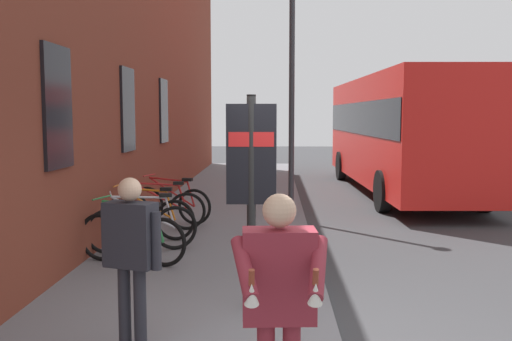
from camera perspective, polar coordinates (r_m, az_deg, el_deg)
The scene contains 13 objects.
ground at distance 11.62m, azimuth 10.13°, elevation -5.86°, with size 60.00×60.00×0.00m, color #38383A.
sidewalk_pavement at distance 13.50m, azimuth -2.77°, elevation -3.91°, with size 24.00×3.50×0.12m, color slate.
station_facade at distance 14.68m, azimuth -10.68°, elevation 11.55°, with size 22.00×0.65×7.67m.
bicycle_by_door at distance 8.50m, azimuth -12.46°, elevation -6.65°, with size 0.64×1.72×0.97m.
bicycle_nearest_sign at distance 9.19m, azimuth -11.38°, elevation -5.70°, with size 0.68×1.70×0.97m.
bicycle_under_window at distance 10.06m, azimuth -11.05°, elevation -4.71°, with size 0.48×1.77×0.97m.
bicycle_mid_rack at distance 10.82m, azimuth -9.75°, elevation -3.96°, with size 0.48×1.76×0.97m.
bicycle_end_of_row at distance 11.51m, azimuth -8.58°, elevation -3.37°, with size 0.65×1.71×0.97m.
transit_info_sign at distance 6.19m, azimuth -0.48°, elevation 0.26°, with size 0.10×0.55×2.40m.
city_bus at distance 17.12m, azimuth 14.28°, elevation 4.20°, with size 10.57×2.88×3.35m.
pedestrian_near_bus at distance 5.32m, azimuth -12.53°, elevation -7.45°, with size 0.36×0.59×1.62m.
tourist_with_hotdogs at distance 3.77m, azimuth 2.37°, elevation -12.06°, with size 0.59×0.64×1.67m.
street_lamp at distance 12.16m, azimuth 3.64°, elevation 9.65°, with size 0.28×0.28×5.11m.
Camera 1 is at (-5.26, 0.66, 2.30)m, focal length 39.56 mm.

